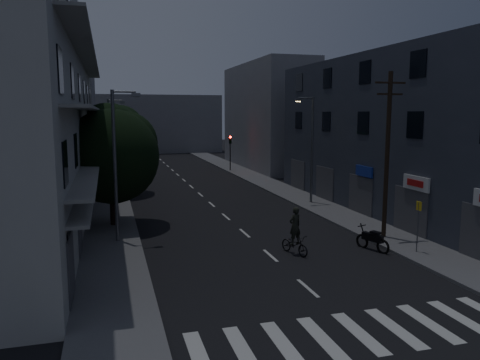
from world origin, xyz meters
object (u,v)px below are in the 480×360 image
utility_pole (387,152)px  cyclist (295,238)px  bus_stop_sign (418,217)px  motorcycle (372,240)px

utility_pole → cyclist: (-5.84, -1.26, -4.06)m
bus_stop_sign → motorcycle: size_ratio=1.27×
utility_pole → bus_stop_sign: 4.19m
bus_stop_sign → motorcycle: bearing=144.5°
motorcycle → cyclist: bearing=153.6°
utility_pole → cyclist: size_ratio=3.76×
motorcycle → cyclist: (-4.08, 0.45, 0.28)m
utility_pole → motorcycle: 4.99m
bus_stop_sign → cyclist: size_ratio=1.06×
utility_pole → motorcycle: bearing=-135.8°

